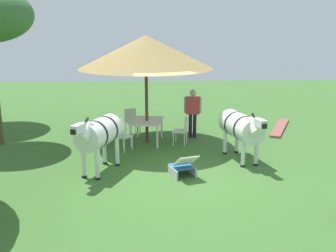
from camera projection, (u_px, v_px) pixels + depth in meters
ground_plane at (182, 172)px, 10.27m from camera, size 36.00×36.00×0.00m
shade_umbrella at (146, 52)px, 12.22m from camera, size 4.24×4.24×3.45m
patio_dining_table at (147, 123)px, 12.77m from camera, size 1.45×1.15×0.74m
patio_chair_west_end at (183, 129)px, 12.54m from camera, size 0.54×0.53×0.90m
patio_chair_near_hut at (132, 120)px, 13.81m from camera, size 0.57×0.58×0.90m
patio_chair_near_lawn at (122, 135)px, 11.88m from camera, size 0.60×0.61×0.90m
guest_beside_umbrella at (193, 109)px, 13.26m from camera, size 0.25×0.59×1.66m
striped_lounge_chair at (183, 166)px, 9.94m from camera, size 0.92×0.75×0.64m
zebra_nearest_camera at (99, 133)px, 10.01m from camera, size 1.98×1.21×1.59m
zebra_by_umbrella at (242, 127)px, 10.96m from camera, size 2.20×1.03×1.50m
brick_patio_kerb at (280, 128)px, 14.65m from camera, size 2.68×1.54×0.08m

